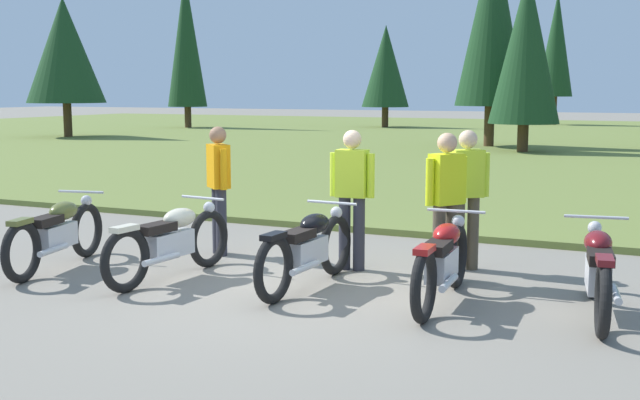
{
  "coord_description": "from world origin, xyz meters",
  "views": [
    {
      "loc": [
        3.62,
        -7.37,
        2.14
      ],
      "look_at": [
        0.0,
        0.6,
        0.9
      ],
      "focal_mm": 43.94,
      "sensor_mm": 36.0,
      "label": 1
    }
  ],
  "objects": [
    {
      "name": "forest_treeline",
      "position": [
        1.2,
        28.27,
        4.01
      ],
      "size": [
        37.27,
        27.18,
        8.39
      ],
      "color": "#47331E",
      "rests_on": "ground"
    },
    {
      "name": "motorcycle_maroon",
      "position": [
        3.03,
        0.31,
        0.44
      ],
      "size": [
        0.66,
        2.09,
        0.88
      ],
      "color": "black",
      "rests_on": "ground"
    },
    {
      "name": "rider_near_row_end",
      "position": [
        1.35,
        1.01,
        0.95
      ],
      "size": [
        0.39,
        0.46,
        1.67
      ],
      "color": "#4C4233",
      "rests_on": "ground"
    },
    {
      "name": "rider_with_back_turned",
      "position": [
        1.41,
        1.69,
        0.95
      ],
      "size": [
        0.47,
        0.38,
        1.67
      ],
      "color": "#4C4233",
      "rests_on": "ground"
    },
    {
      "name": "ground_plane",
      "position": [
        0.0,
        0.0,
        0.0
      ],
      "size": [
        140.0,
        140.0,
        0.0
      ],
      "primitive_type": "plane",
      "color": "gray"
    },
    {
      "name": "rider_in_hivis_vest",
      "position": [
        -1.73,
        1.23,
        0.95
      ],
      "size": [
        0.43,
        0.4,
        1.67
      ],
      "color": "#2D2D38",
      "rests_on": "ground"
    },
    {
      "name": "motorcycle_black",
      "position": [
        0.07,
        0.13,
        0.44
      ],
      "size": [
        0.62,
        2.1,
        0.88
      ],
      "color": "black",
      "rests_on": "ground"
    },
    {
      "name": "rider_checking_bike",
      "position": [
        0.18,
        1.12,
        0.95
      ],
      "size": [
        0.55,
        0.24,
        1.67
      ],
      "color": "#2D2D38",
      "rests_on": "ground"
    },
    {
      "name": "motorcycle_olive",
      "position": [
        -3.06,
        -0.29,
        0.44
      ],
      "size": [
        0.71,
        2.08,
        0.88
      ],
      "color": "black",
      "rests_on": "ground"
    },
    {
      "name": "grass_moorland",
      "position": [
        0.0,
        25.38,
        0.05
      ],
      "size": [
        80.0,
        44.0,
        0.1
      ],
      "primitive_type": "cube",
      "color": "olive",
      "rests_on": "ground"
    },
    {
      "name": "motorcycle_red",
      "position": [
        1.57,
        0.11,
        0.44
      ],
      "size": [
        0.62,
        2.1,
        0.88
      ],
      "color": "black",
      "rests_on": "ground"
    },
    {
      "name": "motorcycle_cream",
      "position": [
        -1.53,
        -0.14,
        0.44
      ],
      "size": [
        0.62,
        2.1,
        0.88
      ],
      "color": "black",
      "rests_on": "ground"
    }
  ]
}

